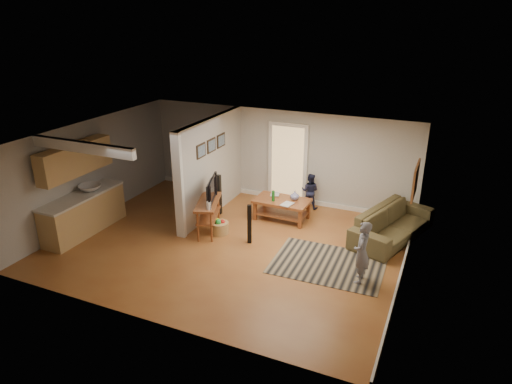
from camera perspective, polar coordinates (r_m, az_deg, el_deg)
ground at (r=10.40m, az=-3.32°, el=-6.54°), size 7.50×7.50×0.00m
room_shell at (r=10.64m, az=-7.57°, el=2.55°), size 7.54×6.02×2.52m
area_rug at (r=9.73m, az=8.98°, el=-8.88°), size 2.31×1.72×0.01m
sofa at (r=11.11m, az=16.53°, el=-5.51°), size 1.70×2.62×0.71m
coffee_table at (r=11.44m, az=3.37°, el=-1.50°), size 1.37×0.82×0.80m
tv_console at (r=10.73m, az=-5.94°, el=-1.52°), size 0.85×1.32×1.06m
speaker_left at (r=10.24m, az=-0.81°, el=-4.04°), size 0.12×0.12×0.93m
speaker_right at (r=11.72m, az=-4.65°, el=-0.33°), size 0.11×0.11×1.06m
toy_basket at (r=10.84m, az=-4.58°, el=-4.39°), size 0.43×0.43×0.38m
child at (r=9.30m, az=12.75°, el=-10.78°), size 0.33×0.48×1.26m
toddler at (r=12.31m, az=6.66°, el=-1.97°), size 0.48×0.39×0.96m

